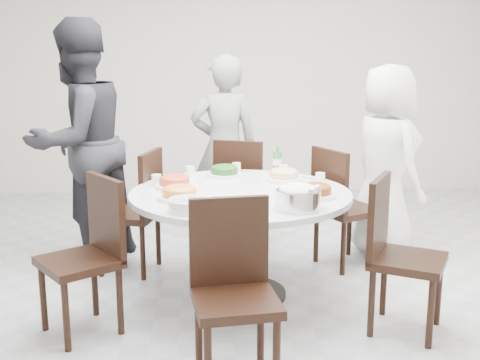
{
  "coord_description": "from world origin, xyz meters",
  "views": [
    {
      "loc": [
        -0.3,
        -4.09,
        1.71
      ],
      "look_at": [
        -0.1,
        -0.09,
        0.82
      ],
      "focal_mm": 45.0,
      "sensor_mm": 36.0,
      "label": 1
    }
  ],
  "objects_px": {
    "chair_s": "(236,297)",
    "soup_bowl": "(189,205)",
    "chair_ne": "(347,207)",
    "dining_table": "(240,244)",
    "diner_middle": "(224,148)",
    "beverage_bottle": "(277,160)",
    "chair_nw": "(129,211)",
    "rice_bowl": "(298,200)",
    "diner_right": "(386,162)",
    "chair_n": "(244,192)",
    "chair_sw": "(79,258)",
    "diner_left": "(79,143)",
    "chair_se": "(408,257)"
  },
  "relations": [
    {
      "from": "chair_s",
      "to": "soup_bowl",
      "type": "height_order",
      "value": "chair_s"
    },
    {
      "from": "chair_ne",
      "to": "soup_bowl",
      "type": "distance_m",
      "value": 1.64
    },
    {
      "from": "dining_table",
      "to": "diner_middle",
      "type": "xyz_separation_m",
      "value": [
        -0.08,
        1.37,
        0.45
      ]
    },
    {
      "from": "diner_middle",
      "to": "beverage_bottle",
      "type": "xyz_separation_m",
      "value": [
        0.39,
        -0.82,
        0.04
      ]
    },
    {
      "from": "chair_nw",
      "to": "rice_bowl",
      "type": "relative_size",
      "value": 3.45
    },
    {
      "from": "diner_right",
      "to": "soup_bowl",
      "type": "height_order",
      "value": "diner_right"
    },
    {
      "from": "chair_n",
      "to": "chair_sw",
      "type": "distance_m",
      "value": 1.97
    },
    {
      "from": "dining_table",
      "to": "chair_nw",
      "type": "xyz_separation_m",
      "value": [
        -0.83,
        0.53,
        0.1
      ]
    },
    {
      "from": "chair_s",
      "to": "chair_sw",
      "type": "bearing_deg",
      "value": 137.42
    },
    {
      "from": "chair_sw",
      "to": "diner_left",
      "type": "height_order",
      "value": "diner_left"
    },
    {
      "from": "chair_n",
      "to": "chair_s",
      "type": "xyz_separation_m",
      "value": [
        -0.17,
        -2.26,
        0.0
      ]
    },
    {
      "from": "dining_table",
      "to": "chair_sw",
      "type": "bearing_deg",
      "value": -152.94
    },
    {
      "from": "chair_sw",
      "to": "soup_bowl",
      "type": "xyz_separation_m",
      "value": [
        0.66,
        0.02,
        0.31
      ]
    },
    {
      "from": "chair_n",
      "to": "diner_left",
      "type": "xyz_separation_m",
      "value": [
        -1.33,
        -0.32,
        0.49
      ]
    },
    {
      "from": "chair_nw",
      "to": "chair_se",
      "type": "xyz_separation_m",
      "value": [
        1.81,
        -1.11,
        0.0
      ]
    },
    {
      "from": "chair_sw",
      "to": "beverage_bottle",
      "type": "bearing_deg",
      "value": 92.86
    },
    {
      "from": "rice_bowl",
      "to": "diner_right",
      "type": "bearing_deg",
      "value": 54.56
    },
    {
      "from": "chair_n",
      "to": "chair_sw",
      "type": "bearing_deg",
      "value": 74.83
    },
    {
      "from": "chair_n",
      "to": "beverage_bottle",
      "type": "bearing_deg",
      "value": 129.02
    },
    {
      "from": "chair_s",
      "to": "soup_bowl",
      "type": "bearing_deg",
      "value": 102.92
    },
    {
      "from": "chair_ne",
      "to": "chair_nw",
      "type": "bearing_deg",
      "value": 64.79
    },
    {
      "from": "diner_right",
      "to": "beverage_bottle",
      "type": "height_order",
      "value": "diner_right"
    },
    {
      "from": "dining_table",
      "to": "chair_sw",
      "type": "xyz_separation_m",
      "value": [
        -0.99,
        -0.51,
        0.1
      ]
    },
    {
      "from": "chair_n",
      "to": "soup_bowl",
      "type": "relative_size",
      "value": 3.83
    },
    {
      "from": "rice_bowl",
      "to": "diner_left",
      "type": "bearing_deg",
      "value": 140.7
    },
    {
      "from": "chair_n",
      "to": "chair_nw",
      "type": "distance_m",
      "value": 1.1
    },
    {
      "from": "chair_sw",
      "to": "chair_s",
      "type": "height_order",
      "value": "same"
    },
    {
      "from": "chair_sw",
      "to": "beverage_bottle",
      "type": "distance_m",
      "value": 1.72
    },
    {
      "from": "chair_s",
      "to": "soup_bowl",
      "type": "distance_m",
      "value": 0.75
    },
    {
      "from": "chair_sw",
      "to": "diner_left",
      "type": "bearing_deg",
      "value": 154.43
    },
    {
      "from": "chair_ne",
      "to": "diner_left",
      "type": "distance_m",
      "value": 2.19
    },
    {
      "from": "soup_bowl",
      "to": "chair_s",
      "type": "bearing_deg",
      "value": -68.68
    },
    {
      "from": "chair_se",
      "to": "rice_bowl",
      "type": "bearing_deg",
      "value": 107.67
    },
    {
      "from": "chair_n",
      "to": "diner_middle",
      "type": "height_order",
      "value": "diner_middle"
    },
    {
      "from": "diner_right",
      "to": "rice_bowl",
      "type": "distance_m",
      "value": 1.57
    },
    {
      "from": "chair_ne",
      "to": "chair_nw",
      "type": "height_order",
      "value": "same"
    },
    {
      "from": "chair_nw",
      "to": "chair_se",
      "type": "relative_size",
      "value": 1.0
    },
    {
      "from": "chair_nw",
      "to": "rice_bowl",
      "type": "height_order",
      "value": "chair_nw"
    },
    {
      "from": "dining_table",
      "to": "rice_bowl",
      "type": "distance_m",
      "value": 0.71
    },
    {
      "from": "chair_nw",
      "to": "beverage_bottle",
      "type": "relative_size",
      "value": 4.22
    },
    {
      "from": "dining_table",
      "to": "diner_middle",
      "type": "bearing_deg",
      "value": 93.16
    },
    {
      "from": "chair_n",
      "to": "soup_bowl",
      "type": "bearing_deg",
      "value": 93.73
    },
    {
      "from": "chair_se",
      "to": "soup_bowl",
      "type": "xyz_separation_m",
      "value": [
        -1.31,
        0.09,
        0.31
      ]
    },
    {
      "from": "chair_sw",
      "to": "diner_right",
      "type": "xyz_separation_m",
      "value": [
        2.23,
        1.32,
        0.31
      ]
    },
    {
      "from": "diner_middle",
      "to": "soup_bowl",
      "type": "distance_m",
      "value": 1.88
    },
    {
      "from": "dining_table",
      "to": "diner_left",
      "type": "distance_m",
      "value": 1.6
    },
    {
      "from": "chair_s",
      "to": "rice_bowl",
      "type": "bearing_deg",
      "value": 50.27
    },
    {
      "from": "dining_table",
      "to": "beverage_bottle",
      "type": "distance_m",
      "value": 0.8
    },
    {
      "from": "diner_middle",
      "to": "chair_nw",
      "type": "bearing_deg",
      "value": 44.32
    },
    {
      "from": "chair_nw",
      "to": "soup_bowl",
      "type": "xyz_separation_m",
      "value": [
        0.5,
        -1.02,
        0.31
      ]
    }
  ]
}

